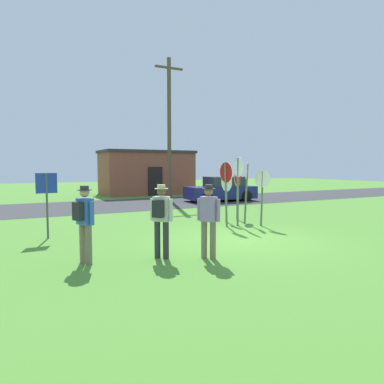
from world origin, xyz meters
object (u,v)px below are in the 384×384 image
object	(u,v)px
parked_car_on_street	(221,190)
person_in_teal	(209,217)
stop_sign_center_cluster	(238,184)
stop_sign_leaning_left	(246,183)
stop_sign_nearest	(238,179)
info_panel_leftmost	(47,193)
stop_sign_low_front	(227,188)
person_with_sunhat	(84,219)
utility_pole	(169,127)
stop_sign_rear_right	(262,188)
person_on_left	(161,216)
stop_sign_tallest	(226,182)

from	to	relation	value
parked_car_on_street	person_in_teal	bearing A→B (deg)	-123.43
stop_sign_center_cluster	stop_sign_leaning_left	size ratio (longest dim) A/B	0.91
parked_car_on_street	person_in_teal	distance (m)	13.58
stop_sign_nearest	info_panel_leftmost	bearing A→B (deg)	173.20
parked_car_on_street	stop_sign_nearest	size ratio (longest dim) A/B	1.76
parked_car_on_street	stop_sign_low_front	world-z (taller)	stop_sign_low_front
parked_car_on_street	person_with_sunhat	distance (m)	14.55
utility_pole	stop_sign_rear_right	distance (m)	10.46
person_in_teal	person_on_left	bearing A→B (deg)	152.38
parked_car_on_street	stop_sign_rear_right	world-z (taller)	stop_sign_rear_right
stop_sign_low_front	stop_sign_leaning_left	xyz separation A→B (m)	(0.44, -0.67, 0.23)
utility_pole	stop_sign_rear_right	xyz separation A→B (m)	(-0.71, -9.94, -3.18)
parked_car_on_street	stop_sign_nearest	distance (m)	9.06
stop_sign_nearest	stop_sign_tallest	distance (m)	0.52
parked_car_on_street	stop_sign_low_front	distance (m)	8.19
info_panel_leftmost	stop_sign_center_cluster	bearing A→B (deg)	3.36
stop_sign_nearest	person_on_left	bearing A→B (deg)	-145.31
stop_sign_nearest	info_panel_leftmost	world-z (taller)	stop_sign_nearest
person_on_left	stop_sign_center_cluster	bearing A→B (deg)	39.27
stop_sign_low_front	stop_sign_tallest	world-z (taller)	stop_sign_tallest
stop_sign_leaning_left	info_panel_leftmost	bearing A→B (deg)	175.72
stop_sign_tallest	person_in_teal	bearing A→B (deg)	-128.18
person_in_teal	parked_car_on_street	bearing A→B (deg)	56.57
parked_car_on_street	person_with_sunhat	size ratio (longest dim) A/B	2.54
parked_car_on_street	stop_sign_low_front	xyz separation A→B (m)	(-4.18, -7.01, 0.63)
stop_sign_leaning_left	person_with_sunhat	size ratio (longest dim) A/B	1.33
parked_car_on_street	info_panel_leftmost	distance (m)	12.83
person_in_teal	stop_sign_nearest	bearing A→B (deg)	46.79
person_in_teal	person_on_left	distance (m)	1.11
stop_sign_nearest	person_in_teal	bearing A→B (deg)	-133.21
stop_sign_leaning_left	person_in_teal	size ratio (longest dim) A/B	1.33
stop_sign_rear_right	stop_sign_tallest	size ratio (longest dim) A/B	0.88
stop_sign_nearest	stop_sign_center_cluster	xyz separation A→B (m)	(0.80, 1.17, -0.27)
utility_pole	parked_car_on_street	bearing A→B (deg)	-29.43
person_with_sunhat	person_on_left	world-z (taller)	same
person_in_teal	person_with_sunhat	distance (m)	2.79
stop_sign_low_front	info_panel_leftmost	xyz separation A→B (m)	(-6.44, -0.16, 0.04)
utility_pole	person_on_left	size ratio (longest dim) A/B	5.02
stop_sign_leaning_left	person_on_left	size ratio (longest dim) A/B	1.33
stop_sign_low_front	info_panel_leftmost	world-z (taller)	info_panel_leftmost
stop_sign_low_front	info_panel_leftmost	bearing A→B (deg)	-178.62
parked_car_on_street	person_with_sunhat	xyz separation A→B (m)	(-10.13, -10.45, 0.32)
stop_sign_rear_right	parked_car_on_street	bearing A→B (deg)	67.09
stop_sign_low_front	stop_sign_leaning_left	size ratio (longest dim) A/B	0.84
utility_pole	info_panel_leftmost	size ratio (longest dim) A/B	4.45
stop_sign_center_cluster	stop_sign_leaning_left	bearing A→B (deg)	-105.25
stop_sign_low_front	stop_sign_rear_right	distance (m)	1.49
parked_car_on_street	stop_sign_nearest	bearing A→B (deg)	-118.38
person_with_sunhat	person_on_left	xyz separation A→B (m)	(1.67, -0.37, 0.00)
stop_sign_rear_right	person_with_sunhat	xyz separation A→B (m)	(-6.60, -2.10, -0.36)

